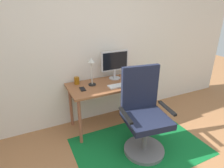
# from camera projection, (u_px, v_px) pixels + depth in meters

# --- Properties ---
(wall_back) EXTENTS (6.00, 0.10, 2.60)m
(wall_back) POSITION_uv_depth(u_px,v_px,m) (82.00, 41.00, 2.78)
(wall_back) COLOR silver
(wall_back) RESTS_ON ground
(area_rug) EXTENTS (1.72, 1.16, 0.01)m
(area_rug) POSITION_uv_depth(u_px,v_px,m) (140.00, 146.00, 2.58)
(area_rug) COLOR #0F642B
(area_rug) RESTS_ON ground
(desk) EXTENTS (1.26, 0.60, 0.71)m
(desk) POSITION_uv_depth(u_px,v_px,m) (111.00, 88.00, 2.85)
(desk) COLOR brown
(desk) RESTS_ON ground
(monitor) EXTENTS (0.45, 0.18, 0.44)m
(monitor) POSITION_uv_depth(u_px,v_px,m) (115.00, 62.00, 2.91)
(monitor) COLOR #B2B2B7
(monitor) RESTS_ON desk
(keyboard) EXTENTS (0.43, 0.13, 0.02)m
(keyboard) POSITION_uv_depth(u_px,v_px,m) (122.00, 85.00, 2.74)
(keyboard) COLOR white
(keyboard) RESTS_ON desk
(computer_mouse) EXTENTS (0.06, 0.10, 0.03)m
(computer_mouse) POSITION_uv_depth(u_px,v_px,m) (140.00, 80.00, 2.88)
(computer_mouse) COLOR black
(computer_mouse) RESTS_ON desk
(coffee_cup) EXTENTS (0.08, 0.08, 0.11)m
(coffee_cup) POSITION_uv_depth(u_px,v_px,m) (77.00, 81.00, 2.77)
(coffee_cup) COLOR #8C510E
(coffee_cup) RESTS_ON desk
(cell_phone) EXTENTS (0.08, 0.14, 0.01)m
(cell_phone) POSITION_uv_depth(u_px,v_px,m) (83.00, 89.00, 2.61)
(cell_phone) COLOR black
(cell_phone) RESTS_ON desk
(desk_lamp) EXTENTS (0.11, 0.11, 0.40)m
(desk_lamp) POSITION_uv_depth(u_px,v_px,m) (91.00, 66.00, 2.65)
(desk_lamp) COLOR black
(desk_lamp) RESTS_ON desk
(office_chair) EXTENTS (0.64, 0.58, 1.11)m
(office_chair) POSITION_uv_depth(u_px,v_px,m) (144.00, 118.00, 2.38)
(office_chair) COLOR slate
(office_chair) RESTS_ON ground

